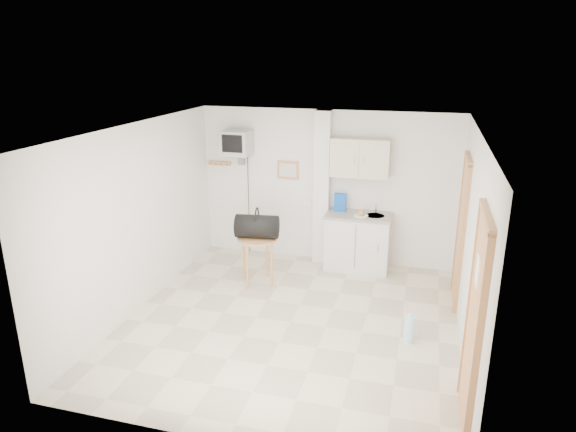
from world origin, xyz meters
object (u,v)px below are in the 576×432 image
(water_bottle, at_px, (409,329))
(round_table, at_px, (257,245))
(duffel_bag, at_px, (257,226))
(crt_television, at_px, (237,144))

(water_bottle, bearing_deg, round_table, 154.31)
(duffel_bag, distance_m, water_bottle, 2.66)
(crt_television, xyz_separation_m, round_table, (0.65, -0.99, -1.32))
(crt_television, relative_size, duffel_bag, 3.20)
(crt_television, distance_m, water_bottle, 4.03)
(round_table, distance_m, water_bottle, 2.59)
(crt_television, distance_m, duffel_bag, 1.56)
(round_table, bearing_deg, crt_television, 123.45)
(round_table, height_order, duffel_bag, duffel_bag)
(crt_television, xyz_separation_m, duffel_bag, (0.65, -0.97, -1.04))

